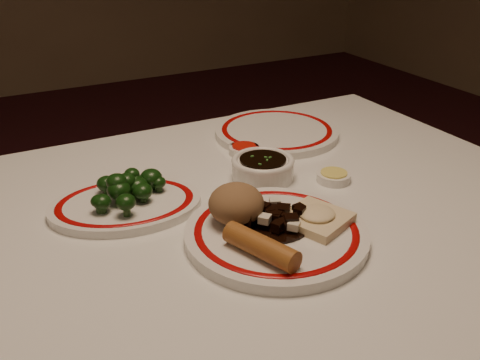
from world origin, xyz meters
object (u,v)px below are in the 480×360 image
main_plate (276,234)px  rice_mound (236,204)px  stirfry_heap (275,219)px  spring_roll (261,246)px  broccoli_plate (126,205)px  soy_bowl (263,169)px  dining_table (239,260)px  broccoli_pile (128,187)px  fried_wonton (317,217)px

main_plate → rice_mound: 0.08m
stirfry_heap → spring_roll: bearing=-133.7°
broccoli_plate → soy_bowl: soy_bowl is taller
dining_table → rice_mound: rice_mound is taller
spring_roll → broccoli_plate: 0.28m
main_plate → soy_bowl: (0.09, 0.19, 0.01)m
main_plate → broccoli_pile: broccoli_pile is taller
stirfry_heap → soy_bowl: (0.08, 0.18, -0.01)m
main_plate → stirfry_heap: stirfry_heap is taller
broccoli_pile → rice_mound: bearing=-50.8°
spring_roll → soy_bowl: 0.29m
dining_table → stirfry_heap: bearing=-75.2°
stirfry_heap → broccoli_plate: stirfry_heap is taller
rice_mound → broccoli_plate: size_ratio=0.30×
spring_roll → soy_bowl: bearing=39.5°
main_plate → fried_wonton: 0.07m
fried_wonton → broccoli_plate: (-0.24, 0.21, -0.02)m
dining_table → broccoli_pile: broccoli_pile is taller
fried_wonton → stirfry_heap: 0.07m
fried_wonton → soy_bowl: fried_wonton is taller
main_plate → spring_roll: bearing=-137.8°
spring_roll → dining_table: bearing=54.1°
rice_mound → broccoli_pile: rice_mound is taller
rice_mound → dining_table: bearing=57.7°
fried_wonton → soy_bowl: 0.21m
main_plate → stirfry_heap: bearing=67.4°
main_plate → rice_mound: rice_mound is taller
fried_wonton → broccoli_plate: size_ratio=0.41×
spring_roll → stirfry_heap: size_ratio=1.00×
main_plate → fried_wonton: (0.06, -0.01, 0.02)m
main_plate → spring_roll: 0.08m
broccoli_plate → stirfry_heap: bearing=-45.3°
dining_table → broccoli_pile: size_ratio=8.72×
dining_table → spring_roll: bearing=-105.9°
dining_table → spring_roll: spring_roll is taller
dining_table → soy_bowl: bearing=44.2°
stirfry_heap → broccoli_plate: (-0.18, 0.19, -0.02)m
stirfry_heap → broccoli_pile: size_ratio=0.87×
main_plate → rice_mound: (-0.04, 0.05, 0.04)m
dining_table → stirfry_heap: (0.02, -0.08, 0.12)m
fried_wonton → broccoli_pile: bearing=137.1°
stirfry_heap → broccoli_pile: broccoli_pile is taller
fried_wonton → soy_bowl: (0.02, 0.21, -0.01)m
broccoli_pile → soy_bowl: size_ratio=1.18×
main_plate → fried_wonton: size_ratio=2.69×
spring_roll → fried_wonton: (0.12, 0.04, -0.01)m
dining_table → spring_roll: 0.20m
stirfry_heap → broccoli_plate: bearing=134.7°
dining_table → broccoli_plate: 0.22m
main_plate → broccoli_plate: main_plate is taller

